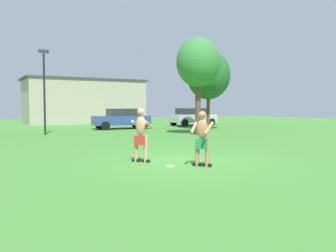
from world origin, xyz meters
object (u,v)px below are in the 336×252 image
(frisbee, at_px, (170,166))
(car_silver_mid_lot, at_px, (192,117))
(car_blue_near_post, at_px, (122,118))
(player_with_cap, at_px, (202,136))
(lamp_post, at_px, (44,82))
(tree_left_field, at_px, (208,75))
(player_in_red, at_px, (141,134))
(tree_right_field, at_px, (198,63))

(frisbee, distance_m, car_silver_mid_lot, 21.64)
(car_blue_near_post, relative_size, car_silver_mid_lot, 1.01)
(player_with_cap, bearing_deg, lamp_post, 97.59)
(car_blue_near_post, height_order, tree_left_field, tree_left_field)
(player_in_red, distance_m, car_silver_mid_lot, 20.91)
(player_in_red, relative_size, tree_left_field, 0.29)
(frisbee, height_order, car_silver_mid_lot, car_silver_mid_lot)
(tree_left_field, bearing_deg, car_silver_mid_lot, 69.56)
(car_silver_mid_lot, height_order, tree_right_field, tree_right_field)
(car_blue_near_post, xyz_separation_m, car_silver_mid_lot, (7.35, 1.17, 0.00))
(player_with_cap, relative_size, tree_left_field, 0.27)
(player_in_red, height_order, tree_right_field, tree_right_field)
(tree_right_field, bearing_deg, car_blue_near_post, 105.11)
(player_in_red, height_order, car_silver_mid_lot, player_in_red)
(car_silver_mid_lot, xyz_separation_m, tree_right_field, (-5.33, -8.63, 3.58))
(lamp_post, relative_size, tree_left_field, 0.88)
(car_blue_near_post, bearing_deg, player_in_red, -109.93)
(lamp_post, bearing_deg, car_silver_mid_lot, 16.07)
(car_silver_mid_lot, xyz_separation_m, lamp_post, (-13.56, -3.91, 2.42))
(car_blue_near_post, bearing_deg, frisbee, -107.40)
(frisbee, relative_size, tree_right_field, 0.04)
(tree_right_field, bearing_deg, frisbee, -128.56)
(player_with_cap, height_order, lamp_post, lamp_post)
(car_blue_near_post, distance_m, tree_right_field, 8.52)
(player_with_cap, relative_size, player_in_red, 0.96)
(lamp_post, relative_size, tree_right_field, 0.87)
(car_blue_near_post, xyz_separation_m, tree_left_field, (5.51, -3.77, 3.29))
(player_in_red, distance_m, tree_left_field, 16.29)
(car_blue_near_post, relative_size, tree_right_field, 0.74)
(car_silver_mid_lot, height_order, tree_left_field, tree_left_field)
(car_blue_near_post, distance_m, lamp_post, 7.21)
(frisbee, xyz_separation_m, car_blue_near_post, (5.16, 16.47, 0.81))
(car_silver_mid_lot, xyz_separation_m, tree_left_field, (-1.84, -4.94, 3.29))
(tree_left_field, bearing_deg, lamp_post, 174.97)
(tree_left_field, bearing_deg, tree_right_field, -133.39)
(player_with_cap, distance_m, frisbee, 1.28)
(tree_left_field, distance_m, tree_right_field, 5.09)
(car_silver_mid_lot, bearing_deg, lamp_post, -163.93)
(player_in_red, bearing_deg, car_silver_mid_lot, 51.93)
(car_blue_near_post, xyz_separation_m, lamp_post, (-6.21, -2.74, 2.42))
(tree_right_field, bearing_deg, player_in_red, -134.01)
(car_silver_mid_lot, bearing_deg, player_in_red, -128.07)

